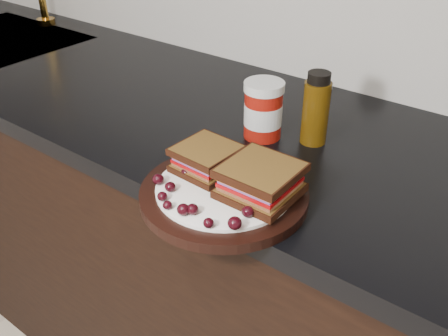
# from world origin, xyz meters

# --- Properties ---
(base_cabinets) EXTENTS (3.96, 0.58, 0.86)m
(base_cabinets) POSITION_xyz_m (0.00, 1.70, 0.43)
(base_cabinets) COLOR black
(base_cabinets) RESTS_ON ground_plane
(countertop) EXTENTS (3.98, 0.60, 0.04)m
(countertop) POSITION_xyz_m (0.00, 1.70, 0.88)
(countertop) COLOR black
(countertop) RESTS_ON base_cabinets
(plate) EXTENTS (0.28, 0.28, 0.02)m
(plate) POSITION_xyz_m (0.05, 1.45, 0.91)
(plate) COLOR black
(plate) RESTS_ON countertop
(sandwich_left) EXTENTS (0.10, 0.10, 0.04)m
(sandwich_left) POSITION_xyz_m (-0.01, 1.48, 0.95)
(sandwich_left) COLOR brown
(sandwich_left) RESTS_ON plate
(sandwich_right) EXTENTS (0.11, 0.11, 0.05)m
(sandwich_right) POSITION_xyz_m (0.11, 1.47, 0.95)
(sandwich_right) COLOR brown
(sandwich_right) RESTS_ON plate
(grape_0) EXTENTS (0.02, 0.02, 0.02)m
(grape_0) POSITION_xyz_m (-0.04, 1.39, 0.93)
(grape_0) COLOR black
(grape_0) RESTS_ON plate
(grape_1) EXTENTS (0.02, 0.02, 0.02)m
(grape_1) POSITION_xyz_m (-0.01, 1.39, 0.93)
(grape_1) COLOR black
(grape_1) RESTS_ON plate
(grape_2) EXTENTS (0.02, 0.02, 0.02)m
(grape_2) POSITION_xyz_m (-0.01, 1.36, 0.93)
(grape_2) COLOR black
(grape_2) RESTS_ON plate
(grape_3) EXTENTS (0.02, 0.02, 0.01)m
(grape_3) POSITION_xyz_m (0.01, 1.35, 0.93)
(grape_3) COLOR black
(grape_3) RESTS_ON plate
(grape_4) EXTENTS (0.02, 0.02, 0.02)m
(grape_4) POSITION_xyz_m (0.04, 1.36, 0.93)
(grape_4) COLOR black
(grape_4) RESTS_ON plate
(grape_5) EXTENTS (0.02, 0.02, 0.02)m
(grape_5) POSITION_xyz_m (0.05, 1.37, 0.93)
(grape_5) COLOR black
(grape_5) RESTS_ON plate
(grape_6) EXTENTS (0.02, 0.02, 0.02)m
(grape_6) POSITION_xyz_m (0.09, 1.36, 0.93)
(grape_6) COLOR black
(grape_6) RESTS_ON plate
(grape_7) EXTENTS (0.02, 0.02, 0.02)m
(grape_7) POSITION_xyz_m (0.13, 1.38, 0.93)
(grape_7) COLOR black
(grape_7) RESTS_ON plate
(grape_8) EXTENTS (0.02, 0.02, 0.02)m
(grape_8) POSITION_xyz_m (0.12, 1.41, 0.93)
(grape_8) COLOR black
(grape_8) RESTS_ON plate
(grape_9) EXTENTS (0.02, 0.02, 0.02)m
(grape_9) POSITION_xyz_m (0.09, 1.43, 0.93)
(grape_9) COLOR black
(grape_9) RESTS_ON plate
(grape_10) EXTENTS (0.02, 0.02, 0.02)m
(grape_10) POSITION_xyz_m (0.12, 1.48, 0.93)
(grape_10) COLOR black
(grape_10) RESTS_ON plate
(grape_11) EXTENTS (0.02, 0.02, 0.02)m
(grape_11) POSITION_xyz_m (0.10, 1.48, 0.93)
(grape_11) COLOR black
(grape_11) RESTS_ON plate
(grape_12) EXTENTS (0.02, 0.02, 0.02)m
(grape_12) POSITION_xyz_m (0.11, 1.49, 0.93)
(grape_12) COLOR black
(grape_12) RESTS_ON plate
(grape_13) EXTENTS (0.02, 0.02, 0.02)m
(grape_13) POSITION_xyz_m (-0.02, 1.51, 0.93)
(grape_13) COLOR black
(grape_13) RESTS_ON plate
(grape_14) EXTENTS (0.01, 0.01, 0.01)m
(grape_14) POSITION_xyz_m (-0.03, 1.48, 0.93)
(grape_14) COLOR black
(grape_14) RESTS_ON plate
(grape_15) EXTENTS (0.02, 0.02, 0.02)m
(grape_15) POSITION_xyz_m (-0.02, 1.44, 0.93)
(grape_15) COLOR black
(grape_15) RESTS_ON plate
(grape_16) EXTENTS (0.02, 0.02, 0.01)m
(grape_16) POSITION_xyz_m (-0.01, 1.50, 0.93)
(grape_16) COLOR black
(grape_16) RESTS_ON plate
(grape_17) EXTENTS (0.02, 0.02, 0.02)m
(grape_17) POSITION_xyz_m (-0.02, 1.48, 0.93)
(grape_17) COLOR black
(grape_17) RESTS_ON plate
(grape_18) EXTENTS (0.02, 0.02, 0.02)m
(grape_18) POSITION_xyz_m (-0.05, 1.45, 0.93)
(grape_18) COLOR black
(grape_18) RESTS_ON plate
(condiment_jar) EXTENTS (0.10, 0.10, 0.12)m
(condiment_jar) POSITION_xyz_m (-0.02, 1.68, 0.96)
(condiment_jar) COLOR maroon
(condiment_jar) RESTS_ON countertop
(oil_bottle) EXTENTS (0.06, 0.06, 0.15)m
(oil_bottle) POSITION_xyz_m (0.07, 1.72, 0.97)
(oil_bottle) COLOR #432B06
(oil_bottle) RESTS_ON countertop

